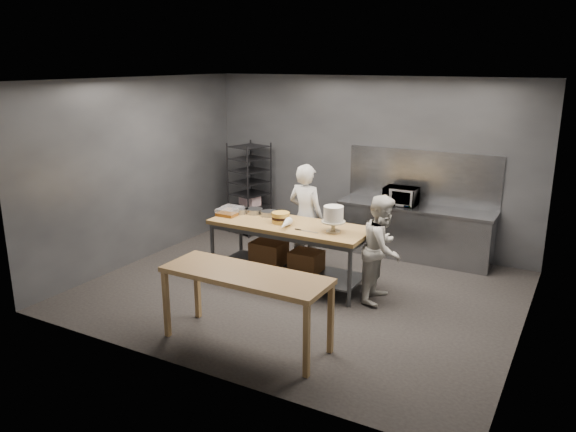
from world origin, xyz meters
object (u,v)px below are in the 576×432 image
(work_table, at_px, (288,245))
(layer_cake, at_px, (281,218))
(chef_behind, at_px, (306,217))
(near_counter, at_px, (245,280))
(speed_rack, at_px, (250,189))
(frosted_cake_stand, at_px, (333,215))
(chef_right, at_px, (382,248))
(microwave, at_px, (401,196))

(work_table, height_order, layer_cake, layer_cake)
(chef_behind, height_order, layer_cake, chef_behind)
(work_table, distance_m, near_counter, 2.04)
(speed_rack, distance_m, layer_cake, 2.62)
(chef_behind, relative_size, frosted_cake_stand, 4.57)
(near_counter, relative_size, frosted_cake_stand, 5.37)
(near_counter, bearing_deg, work_table, 105.28)
(frosted_cake_stand, relative_size, layer_cake, 1.40)
(near_counter, relative_size, chef_behind, 1.17)
(chef_right, bearing_deg, layer_cake, 90.75)
(work_table, bearing_deg, microwave, 60.57)
(chef_behind, distance_m, chef_right, 1.62)
(chef_behind, bearing_deg, chef_right, 164.76)
(speed_rack, bearing_deg, work_table, -44.88)
(near_counter, distance_m, chef_behind, 2.67)
(chef_right, relative_size, microwave, 2.77)
(chef_right, height_order, microwave, chef_right)
(chef_behind, height_order, frosted_cake_stand, chef_behind)
(chef_right, relative_size, layer_cake, 5.63)
(frosted_cake_stand, bearing_deg, chef_right, 9.71)
(chef_right, bearing_deg, chef_behind, 65.53)
(speed_rack, bearing_deg, near_counter, -57.80)
(chef_right, xyz_separation_m, microwave, (-0.37, 1.91, 0.30))
(speed_rack, xyz_separation_m, chef_right, (3.34, -1.83, -0.10))
(work_table, height_order, speed_rack, speed_rack)
(chef_right, bearing_deg, frosted_cake_stand, 97.38)
(speed_rack, bearing_deg, layer_cake, -46.99)
(near_counter, bearing_deg, chef_behind, 102.16)
(near_counter, height_order, layer_cake, layer_cake)
(chef_right, relative_size, frosted_cake_stand, 4.03)
(speed_rack, height_order, layer_cake, speed_rack)
(work_table, distance_m, chef_right, 1.48)
(speed_rack, distance_m, chef_behind, 2.21)
(microwave, height_order, layer_cake, microwave)
(work_table, relative_size, chef_right, 1.60)
(microwave, bearing_deg, near_counter, -98.20)
(chef_behind, distance_m, layer_cake, 0.71)
(chef_behind, height_order, microwave, chef_behind)
(chef_behind, relative_size, chef_right, 1.13)
(speed_rack, distance_m, frosted_cake_stand, 3.30)
(chef_behind, xyz_separation_m, frosted_cake_stand, (0.81, -0.73, 0.31))
(speed_rack, xyz_separation_m, layer_cake, (1.78, -1.91, 0.14))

